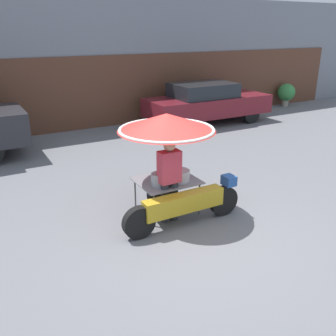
# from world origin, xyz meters

# --- Properties ---
(ground_plane) EXTENTS (36.00, 36.00, 0.00)m
(ground_plane) POSITION_xyz_m (0.00, 0.00, 0.00)
(ground_plane) COLOR slate
(shopfront_building) EXTENTS (28.00, 2.06, 4.28)m
(shopfront_building) POSITION_xyz_m (0.00, 8.62, 2.13)
(shopfront_building) COLOR gray
(shopfront_building) RESTS_ON ground
(vendor_motorcycle_cart) EXTENTS (2.26, 1.72, 1.87)m
(vendor_motorcycle_cart) POSITION_xyz_m (0.04, 0.76, 1.41)
(vendor_motorcycle_cart) COLOR black
(vendor_motorcycle_cart) RESTS_ON ground
(vendor_person) EXTENTS (0.38, 0.22, 1.51)m
(vendor_person) POSITION_xyz_m (-0.09, 0.52, 0.84)
(vendor_person) COLOR #2D2D33
(vendor_person) RESTS_ON ground
(parked_car) EXTENTS (4.52, 1.72, 1.45)m
(parked_car) POSITION_xyz_m (4.64, 6.24, 0.76)
(parked_car) COLOR black
(parked_car) RESTS_ON ground
(potted_plant) EXTENTS (0.75, 0.75, 0.98)m
(potted_plant) POSITION_xyz_m (9.55, 7.20, 0.58)
(potted_plant) COLOR gray
(potted_plant) RESTS_ON ground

